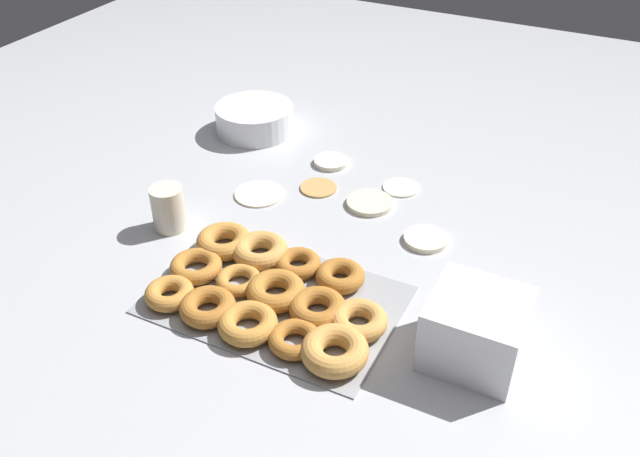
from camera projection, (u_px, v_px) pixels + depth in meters
The scene contains 11 objects.
ground_plane at pixel (333, 226), 1.48m from camera, with size 3.00×3.00×0.00m, color #B2B5BA.
pancake_0 at pixel (331, 162), 1.70m from camera, with size 0.09×0.09×0.01m, color silver.
pancake_1 at pixel (259, 193), 1.58m from camera, with size 0.12×0.12×0.01m, color beige.
pancake_2 at pixel (370, 203), 1.54m from camera, with size 0.11×0.11×0.01m, color beige.
pancake_3 at pixel (401, 187), 1.60m from camera, with size 0.09×0.09×0.01m, color silver.
pancake_4 at pixel (319, 187), 1.60m from camera, with size 0.09×0.09×0.01m, color tan.
pancake_5 at pixel (426, 239), 1.43m from camera, with size 0.09×0.09×0.01m, color beige.
donut_tray at pixel (270, 293), 1.27m from camera, with size 0.46×0.31×0.04m.
batter_bowl at pixel (255, 119), 1.82m from camera, with size 0.21×0.21×0.07m.
container_stack at pixel (476, 329), 1.13m from camera, with size 0.16×0.15×0.12m.
paper_cup at pixel (168, 208), 1.45m from camera, with size 0.07×0.07×0.10m.
Camera 1 is at (0.51, -1.10, 0.86)m, focal length 38.00 mm.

